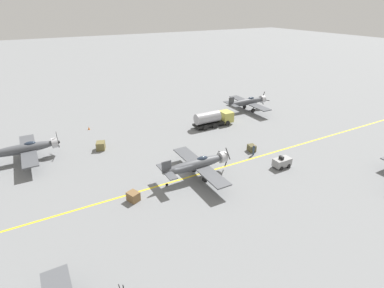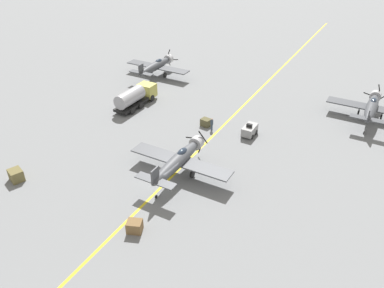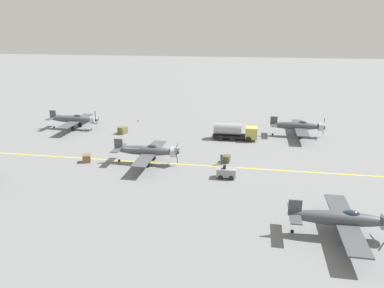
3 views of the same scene
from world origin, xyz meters
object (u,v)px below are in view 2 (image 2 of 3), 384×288
Objects in this scene: airplane_mid_center at (179,160)px; supply_crate_mid_lane at (206,122)px; supply_crate_by_tanker at (16,175)px; airplane_far_left at (156,66)px; fuel_tanker at (136,96)px; airplane_far_right at (372,107)px; tow_tractor at (250,130)px; ground_crew_walking at (212,124)px; supply_crate_outboard at (135,226)px.

airplane_mid_center reaches higher than supply_crate_mid_lane.
supply_crate_mid_lane is (12.31, 20.96, -0.12)m from supply_crate_by_tanker.
airplane_far_left is 33.15m from supply_crate_by_tanker.
airplane_far_left is at bearing 108.81° from fuel_tanker.
airplane_mid_center is 29.47m from airplane_far_right.
supply_crate_by_tanker is (3.70, -32.92, -1.37)m from airplane_far_left.
ground_crew_walking is (-4.95, -1.13, 0.16)m from tow_tractor.
airplane_mid_center is at bearing -77.11° from supply_crate_mid_lane.
airplane_far_left is at bearing -175.05° from airplane_far_right.
supply_crate_by_tanker is at bearing -123.66° from ground_crew_walking.
ground_crew_walking is (17.24, -12.59, -1.06)m from airplane_far_left.
supply_crate_mid_lane is at bearing 152.57° from ground_crew_walking.
airplane_mid_center is at bearing 95.47° from supply_crate_outboard.
supply_crate_mid_lane is at bearing 99.60° from supply_crate_outboard.
fuel_tanker is 5.16× the size of supply_crate_by_tanker.
airplane_far_left is at bearing 143.85° from ground_crew_walking.
fuel_tanker reaches higher than tow_tractor.
airplane_far_right is 23.16m from supply_crate_mid_lane.
supply_crate_by_tanker is 1.14× the size of supply_crate_outboard.
supply_crate_by_tanker reaches higher than supply_crate_outboard.
fuel_tanker is 13.41m from ground_crew_walking.
ground_crew_walking is 24.42m from supply_crate_by_tanker.
fuel_tanker reaches higher than supply_crate_mid_lane.
supply_crate_mid_lane is (-1.22, 0.63, -0.43)m from ground_crew_walking.
airplane_mid_center is at bearing -82.56° from ground_crew_walking.
ground_crew_walking is at bearing 94.68° from airplane_mid_center.
airplane_far_right is 8.83× the size of supply_crate_outboard.
supply_crate_by_tanker is at bearing -150.63° from airplane_mid_center.
supply_crate_outboard is at bearing -87.29° from airplane_mid_center.
supply_crate_mid_lane is at bearing -175.44° from tow_tractor.
supply_crate_outboard is (-15.72, -33.72, -1.45)m from airplane_far_right.
supply_crate_outboard is (2.32, -20.31, -0.38)m from ground_crew_walking.
airplane_far_left is 30.03m from airplane_mid_center.
supply_crate_mid_lane is 21.24m from supply_crate_outboard.
airplane_far_left is at bearing 120.74° from supply_crate_outboard.
airplane_far_right is 22.51m from ground_crew_walking.
ground_crew_walking is at bearing -5.03° from fuel_tanker.
tow_tractor is 28.32m from supply_crate_by_tanker.
fuel_tanker is 6.38× the size of supply_crate_mid_lane.
supply_crate_mid_lane is (-6.17, -0.49, -0.27)m from tow_tractor.
tow_tractor is (22.19, -11.47, -1.22)m from airplane_far_left.
tow_tractor is 6.19m from supply_crate_mid_lane.
fuel_tanker is at bearing 126.12° from supply_crate_outboard.
airplane_mid_center is (18.66, -23.52, 0.00)m from airplane_far_left.
supply_crate_mid_lane is at bearing -142.82° from airplane_far_right.
airplane_mid_center is 12.62m from tow_tractor.
airplane_far_left is 1.50× the size of fuel_tanker.
airplane_far_left reaches higher than supply_crate_mid_lane.
fuel_tanker is 3.08× the size of tow_tractor.
supply_crate_outboard is at bearing -96.98° from tow_tractor.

